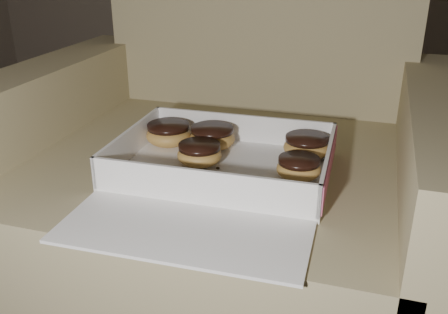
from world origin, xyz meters
TOP-DOWN VIEW (x-y plane):
  - armchair at (-0.38, 0.90)m, footprint 0.90×0.76m
  - bakery_box at (-0.34, 0.72)m, footprint 0.37×0.43m
  - donut_a at (-0.21, 0.75)m, footprint 0.07×0.07m
  - donut_b at (-0.21, 0.84)m, footprint 0.08×0.08m
  - donut_c at (-0.39, 0.84)m, footprint 0.09×0.09m
  - donut_d at (-0.39, 0.76)m, footprint 0.08×0.08m
  - donut_e at (-0.48, 0.83)m, footprint 0.09×0.09m
  - crumb_a at (-0.35, 0.75)m, footprint 0.01×0.01m
  - crumb_b at (-0.40, 0.67)m, footprint 0.01×0.01m
  - crumb_c at (-0.48, 0.64)m, footprint 0.01×0.01m

SIDE VIEW (x-z plane):
  - armchair at x=-0.38m, z-range -0.17..0.77m
  - crumb_a at x=-0.35m, z-range 0.43..0.43m
  - crumb_b at x=-0.40m, z-range 0.43..0.43m
  - crumb_c at x=-0.48m, z-range 0.43..0.43m
  - bakery_box at x=-0.34m, z-range 0.40..0.47m
  - donut_a at x=-0.21m, z-range 0.43..0.47m
  - donut_d at x=-0.39m, z-range 0.43..0.47m
  - donut_b at x=-0.21m, z-range 0.43..0.47m
  - donut_c at x=-0.39m, z-range 0.43..0.47m
  - donut_e at x=-0.48m, z-range 0.43..0.47m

